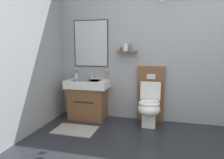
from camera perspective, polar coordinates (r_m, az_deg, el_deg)
name	(u,v)px	position (r m, az deg, el deg)	size (l,w,h in m)	color
wall_back	(178,43)	(3.67, 18.50, 9.79)	(4.64, 0.65, 2.79)	#999EA3
bath_mat	(75,130)	(3.38, -10.52, -14.02)	(0.68, 0.44, 0.01)	#9E9993
vanity_sink_left	(88,98)	(3.77, -6.86, -5.29)	(0.78, 0.49, 0.74)	brown
tap_on_left_sink	(91,75)	(3.85, -6.02, 1.32)	(0.03, 0.13, 0.11)	silver
toilet	(150,103)	(3.53, 10.81, -6.63)	(0.48, 0.62, 1.00)	brown
toothbrush_cup	(76,75)	(3.96, -10.27, 1.20)	(0.07, 0.07, 0.20)	silver
soap_dispenser	(107,75)	(3.75, -1.45, 1.35)	(0.06, 0.06, 0.19)	gray
folded_hand_towel	(83,80)	(3.58, -8.40, -0.09)	(0.22, 0.16, 0.04)	gray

